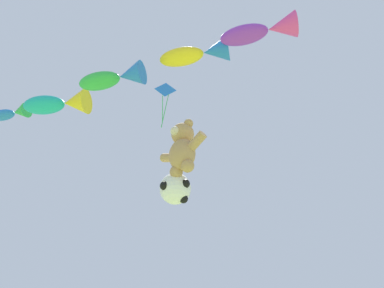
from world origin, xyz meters
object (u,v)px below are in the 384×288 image
at_px(teddy_bear_kite, 182,148).
at_px(fish_kite_teal, 60,104).
at_px(fish_kite_violet, 263,31).
at_px(fish_kite_emerald, 115,78).
at_px(fish_kite_goldfin, 199,54).
at_px(fish_kite_cobalt, 11,113).
at_px(diamond_kite, 165,94).
at_px(soccer_ball_kite, 176,189).

distance_m(teddy_bear_kite, fish_kite_teal, 4.79).
distance_m(teddy_bear_kite, fish_kite_violet, 4.41).
bearing_deg(teddy_bear_kite, fish_kite_emerald, -96.96).
xyz_separation_m(fish_kite_violet, fish_kite_goldfin, (-1.96, -0.67, 0.15)).
bearing_deg(fish_kite_violet, teddy_bear_kite, 172.27).
xyz_separation_m(teddy_bear_kite, fish_kite_emerald, (-0.33, -2.73, 1.58)).
bearing_deg(fish_kite_violet, fish_kite_goldfin, -161.21).
relative_size(fish_kite_violet, fish_kite_teal, 0.93).
relative_size(teddy_bear_kite, fish_kite_cobalt, 1.24).
distance_m(fish_kite_emerald, diamond_kite, 4.29).
bearing_deg(fish_kite_violet, diamond_kite, 170.32).
bearing_deg(fish_kite_violet, fish_kite_cobalt, -157.14).
bearing_deg(fish_kite_violet, fish_kite_emerald, -152.76).
bearing_deg(diamond_kite, teddy_bear_kite, -14.04).
height_order(teddy_bear_kite, diamond_kite, diamond_kite).
xyz_separation_m(fish_kite_goldfin, diamond_kite, (-3.68, 1.63, 2.04)).
bearing_deg(fish_kite_goldfin, fish_kite_violet, 18.79).
bearing_deg(fish_kite_teal, diamond_kite, 73.02).
xyz_separation_m(teddy_bear_kite, fish_kite_teal, (-2.89, -3.42, 1.70)).
xyz_separation_m(teddy_bear_kite, fish_kite_violet, (3.93, -0.53, 1.94)).
height_order(soccer_ball_kite, fish_kite_teal, fish_kite_teal).
relative_size(teddy_bear_kite, fish_kite_emerald, 0.93).
distance_m(soccer_ball_kite, fish_kite_cobalt, 7.41).
distance_m(fish_kite_emerald, fish_kite_teal, 2.65).
relative_size(fish_kite_teal, fish_kite_cobalt, 1.40).
height_order(fish_kite_teal, diamond_kite, diamond_kite).
xyz_separation_m(teddy_bear_kite, fish_kite_cobalt, (-5.26, -4.41, 2.13)).
distance_m(soccer_ball_kite, diamond_kite, 5.45).
xyz_separation_m(fish_kite_emerald, fish_kite_cobalt, (-4.93, -1.68, 0.55)).
bearing_deg(fish_kite_teal, fish_kite_emerald, 15.18).
xyz_separation_m(fish_kite_goldfin, fish_kite_teal, (-4.85, -2.22, -0.39)).
xyz_separation_m(soccer_ball_kite, fish_kite_cobalt, (-4.65, -4.71, 3.32)).
bearing_deg(fish_kite_goldfin, fish_kite_teal, -155.43).
xyz_separation_m(fish_kite_violet, fish_kite_emerald, (-4.26, -2.19, -0.36)).
bearing_deg(fish_kite_goldfin, diamond_kite, 156.13).
bearing_deg(fish_kite_emerald, teddy_bear_kite, 83.04).
height_order(fish_kite_goldfin, fish_kite_teal, fish_kite_goldfin).
height_order(fish_kite_teal, fish_kite_cobalt, fish_kite_cobalt).
bearing_deg(fish_kite_goldfin, fish_kite_emerald, -146.42).
distance_m(teddy_bear_kite, fish_kite_emerald, 3.17).
distance_m(teddy_bear_kite, soccer_ball_kite, 1.38).
height_order(soccer_ball_kite, fish_kite_violet, fish_kite_violet).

